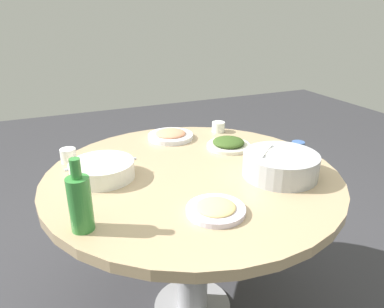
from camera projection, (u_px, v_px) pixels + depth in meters
The scene contains 10 objects.
round_dining_table at pixel (192, 199), 1.58m from camera, with size 1.25×1.25×0.77m.
rice_bowl at pixel (280, 164), 1.48m from camera, with size 0.31×0.31×0.11m.
soup_bowl at pixel (102, 170), 1.47m from camera, with size 0.26×0.29×0.07m.
dish_noodles at pixel (216, 209), 1.23m from camera, with size 0.21×0.21×0.04m.
dish_greens at pixel (228, 144), 1.79m from camera, with size 0.22×0.22×0.05m.
dish_shrimp at pixel (171, 135), 1.92m from camera, with size 0.24×0.24×0.05m.
green_bottle at pixel (80, 202), 1.10m from camera, with size 0.07×0.07×0.24m.
tea_cup_near at pixel (68, 155), 1.62m from camera, with size 0.07×0.07×0.06m, color white.
tea_cup_far at pixel (218, 127), 2.02m from camera, with size 0.07×0.07×0.06m, color white.
tea_cup_side at pixel (298, 148), 1.70m from camera, with size 0.06×0.06×0.07m, color #3B5C9C.
Camera 1 is at (-1.27, 0.55, 1.43)m, focal length 33.47 mm.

